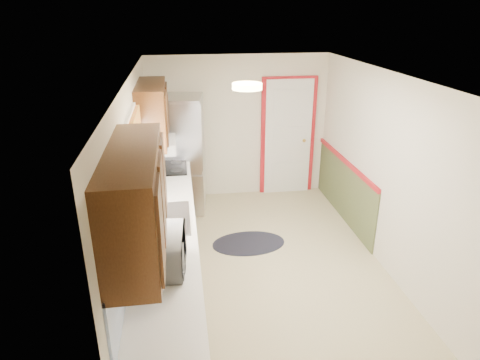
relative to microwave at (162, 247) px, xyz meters
name	(u,v)px	position (x,y,z in m)	size (l,w,h in m)	color
room_shell	(269,184)	(1.20, 1.13, 0.06)	(3.20, 5.20, 2.52)	#BCB285
kitchen_run	(162,234)	(-0.04, 0.84, -0.33)	(0.63, 4.00, 2.20)	#3C200D
back_wall_trim	(299,148)	(2.19, 3.34, -0.25)	(1.12, 2.30, 2.08)	maroon
ceiling_fixture	(247,86)	(0.90, 0.93, 1.22)	(0.30, 0.30, 0.06)	#FFD88C
microwave	(162,247)	(0.00, 0.00, 0.00)	(0.59, 0.33, 0.40)	white
refrigerator	(179,155)	(0.18, 3.18, -0.22)	(0.85, 0.82, 1.84)	#B7B7BC
rug	(249,243)	(1.09, 1.86, -1.14)	(1.02, 0.66, 0.01)	black
cooktop	(168,168)	(0.01, 2.53, -0.19)	(0.54, 0.65, 0.02)	black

